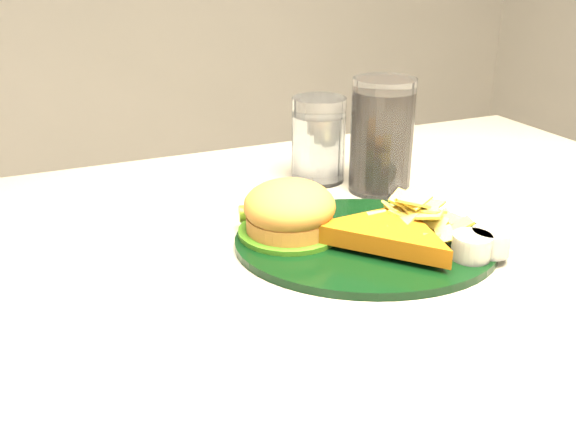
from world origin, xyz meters
name	(u,v)px	position (x,y,z in m)	size (l,w,h in m)	color
dinner_plate	(366,219)	(0.06, -0.01, 0.78)	(0.29, 0.24, 0.07)	black
water_glass	(318,140)	(0.11, 0.21, 0.81)	(0.08, 0.08, 0.12)	white
cola_glass	(382,136)	(0.17, 0.13, 0.83)	(0.08, 0.08, 0.15)	black
fork_napkin	(437,219)	(0.17, 0.00, 0.76)	(0.15, 0.19, 0.01)	white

